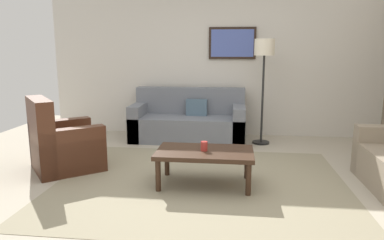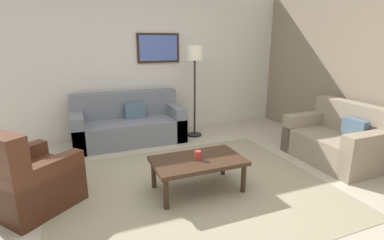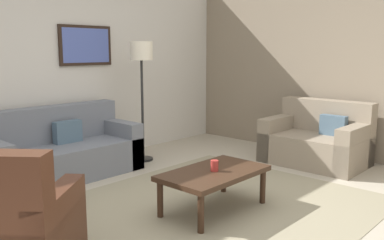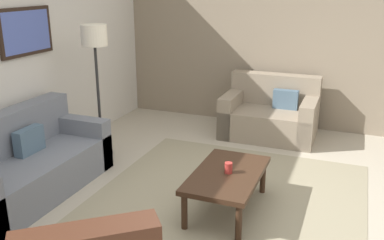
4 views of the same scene
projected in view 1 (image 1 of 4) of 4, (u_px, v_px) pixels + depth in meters
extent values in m
plane|color=#B2A893|center=(201.00, 183.00, 4.20)|extent=(8.00, 8.00, 0.00)
cube|color=silver|center=(215.00, 58.00, 6.46)|extent=(6.00, 0.12, 2.80)
cube|color=gray|center=(201.00, 182.00, 4.20)|extent=(3.36, 2.78, 0.01)
cube|color=slate|center=(188.00, 128.00, 6.18)|extent=(1.93, 0.86, 0.42)
cube|color=slate|center=(190.00, 112.00, 6.43)|extent=(1.93, 0.24, 0.88)
cube|color=slate|center=(139.00, 121.00, 6.26)|extent=(0.20, 0.86, 0.62)
cube|color=slate|center=(239.00, 124.00, 6.06)|extent=(0.20, 0.86, 0.62)
cube|color=slate|center=(197.00, 107.00, 6.18)|extent=(0.36, 0.12, 0.28)
cube|color=#4C2819|center=(67.00, 152.00, 4.68)|extent=(1.13, 1.13, 0.44)
cube|color=#4C2819|center=(41.00, 136.00, 4.47)|extent=(0.66, 0.75, 0.95)
cube|color=#4C2819|center=(73.00, 152.00, 4.40)|extent=(0.72, 0.63, 0.60)
cube|color=#4C2819|center=(61.00, 141.00, 4.93)|extent=(0.72, 0.63, 0.60)
cylinder|color=#382316|center=(158.00, 176.00, 3.92)|extent=(0.06, 0.06, 0.36)
cylinder|color=#382316|center=(248.00, 179.00, 3.80)|extent=(0.06, 0.06, 0.36)
cylinder|color=#382316|center=(167.00, 161.00, 4.42)|extent=(0.06, 0.06, 0.36)
cylinder|color=#382316|center=(247.00, 164.00, 4.31)|extent=(0.06, 0.06, 0.36)
cube|color=#382316|center=(205.00, 153.00, 4.07)|extent=(1.10, 0.64, 0.05)
cylinder|color=#B2332D|center=(204.00, 146.00, 4.05)|extent=(0.08, 0.08, 0.11)
cylinder|color=black|center=(261.00, 142.00, 5.98)|extent=(0.28, 0.28, 0.03)
cylinder|color=#262626|center=(262.00, 100.00, 5.85)|extent=(0.04, 0.04, 1.45)
cylinder|color=beige|center=(265.00, 47.00, 5.68)|extent=(0.32, 0.32, 0.26)
cube|color=black|center=(232.00, 43.00, 6.30)|extent=(0.83, 0.04, 0.55)
cube|color=#4F62B3|center=(232.00, 43.00, 6.28)|extent=(0.75, 0.01, 0.47)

